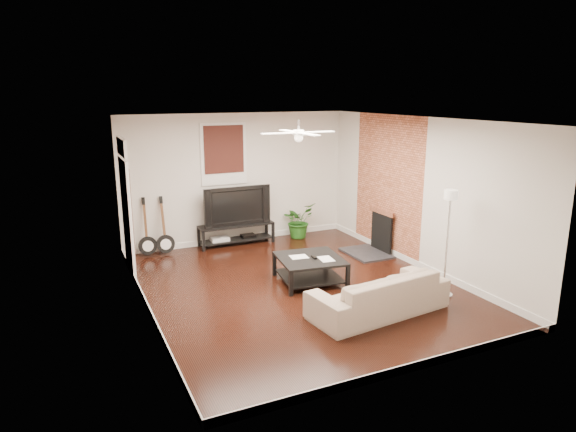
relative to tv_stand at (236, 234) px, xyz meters
name	(u,v)px	position (x,y,z in m)	size (l,w,h in m)	color
room	(298,206)	(0.13, -2.78, 1.17)	(5.01, 6.01, 2.81)	black
brick_accent	(387,185)	(2.62, -1.78, 1.17)	(0.02, 2.20, 2.80)	#A25334
fireplace	(374,232)	(2.33, -1.78, 0.23)	(0.80, 1.10, 0.92)	black
window_back	(224,154)	(-0.17, 0.19, 1.72)	(1.00, 0.06, 1.30)	black
door_left	(127,206)	(-2.33, -0.88, 1.02)	(0.08, 1.00, 2.50)	white
tv_stand	(236,234)	(0.00, 0.00, 0.00)	(1.63, 0.43, 0.46)	black
tv	(235,205)	(0.00, 0.02, 0.65)	(1.46, 0.19, 0.84)	black
coffee_table	(310,270)	(0.42, -2.67, 0.00)	(1.06, 1.06, 0.45)	black
sofa	(379,293)	(0.77, -4.22, 0.09)	(2.16, 0.84, 0.63)	#BDA48D
floor_lamp	(447,244)	(2.12, -4.12, 0.65)	(0.29, 0.29, 1.76)	white
potted_plant	(298,220)	(1.46, -0.09, 0.17)	(0.71, 0.62, 0.79)	#215D1A
guitar_left	(147,227)	(-1.89, -0.03, 0.37)	(0.37, 0.26, 1.20)	black
guitar_right	(164,226)	(-1.54, -0.06, 0.37)	(0.37, 0.26, 1.20)	black
ceiling_fan	(299,133)	(0.13, -2.78, 2.37)	(1.24, 1.24, 0.32)	white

